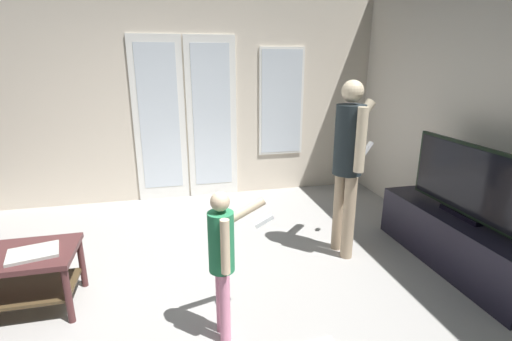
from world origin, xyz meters
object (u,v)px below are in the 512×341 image
at_px(coffee_table, 5,271).
at_px(laptop_closed, 33,253).
at_px(tv_stand, 456,241).
at_px(person_adult, 349,155).
at_px(person_child, 223,253).
at_px(flat_screen_tv, 466,181).

bearing_deg(coffee_table, laptop_closed, -11.17).
bearing_deg(coffee_table, tv_stand, -3.01).
xyz_separation_m(tv_stand, person_adult, (-0.89, 0.46, 0.75)).
bearing_deg(tv_stand, person_child, -169.05).
xyz_separation_m(person_adult, laptop_closed, (-2.60, -0.31, -0.51)).
height_order(person_adult, person_child, person_adult).
relative_size(coffee_table, tv_stand, 0.59).
height_order(coffee_table, tv_stand, tv_stand).
height_order(tv_stand, person_child, person_child).
distance_m(person_child, laptop_closed, 1.43).
bearing_deg(tv_stand, coffee_table, 176.99).
height_order(person_child, laptop_closed, person_child).
height_order(coffee_table, person_child, person_child).
distance_m(person_adult, person_child, 1.61).
distance_m(person_adult, laptop_closed, 2.67).
height_order(person_adult, laptop_closed, person_adult).
height_order(coffee_table, person_adult, person_adult).
bearing_deg(person_adult, laptop_closed, -173.25).
relative_size(tv_stand, person_adult, 1.01).
xyz_separation_m(coffee_table, person_adult, (2.82, 0.26, 0.65)).
height_order(tv_stand, flat_screen_tv, flat_screen_tv).
relative_size(tv_stand, flat_screen_tv, 1.35).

